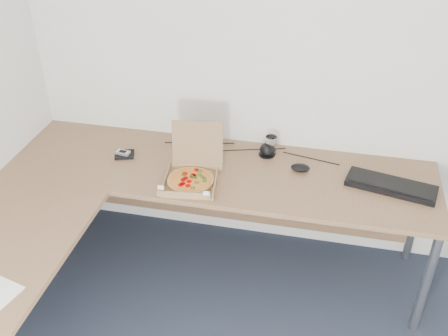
% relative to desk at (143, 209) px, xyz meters
% --- Properties ---
extents(room_shell, '(3.50, 3.50, 2.50)m').
position_rel_desk_xyz_m(room_shell, '(0.82, -0.97, 0.55)').
color(room_shell, silver).
rests_on(room_shell, ground).
extents(desk, '(2.50, 2.20, 0.73)m').
position_rel_desk_xyz_m(desk, '(0.00, 0.00, 0.00)').
color(desk, '#8A6443').
rests_on(desk, ground).
extents(pizza_box, '(0.29, 0.34, 0.30)m').
position_rel_desk_xyz_m(pizza_box, '(0.20, 0.26, 0.07)').
color(pizza_box, '#A07B50').
rests_on(pizza_box, desk).
extents(drinking_glass, '(0.07, 0.07, 0.12)m').
position_rel_desk_xyz_m(drinking_glass, '(0.59, 0.66, 0.09)').
color(drinking_glass, silver).
rests_on(drinking_glass, desk).
extents(keyboard, '(0.51, 0.28, 0.03)m').
position_rel_desk_xyz_m(keyboard, '(1.29, 0.44, 0.04)').
color(keyboard, black).
rests_on(keyboard, desk).
extents(mouse, '(0.13, 0.11, 0.04)m').
position_rel_desk_xyz_m(mouse, '(0.78, 0.51, 0.05)').
color(mouse, black).
rests_on(mouse, desk).
extents(wallet, '(0.13, 0.12, 0.02)m').
position_rel_desk_xyz_m(wallet, '(-0.28, 0.44, 0.04)').
color(wallet, black).
rests_on(wallet, desk).
extents(phone, '(0.09, 0.06, 0.02)m').
position_rel_desk_xyz_m(phone, '(-0.28, 0.44, 0.06)').
color(phone, '#B2B5BA').
rests_on(phone, wallet).
extents(dome_speaker, '(0.10, 0.10, 0.08)m').
position_rel_desk_xyz_m(dome_speaker, '(0.57, 0.64, 0.07)').
color(dome_speaker, black).
rests_on(dome_speaker, desk).
extents(cable_bundle, '(0.53, 0.11, 0.01)m').
position_rel_desk_xyz_m(cable_bundle, '(0.44, 0.67, 0.03)').
color(cable_bundle, black).
rests_on(cable_bundle, desk).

